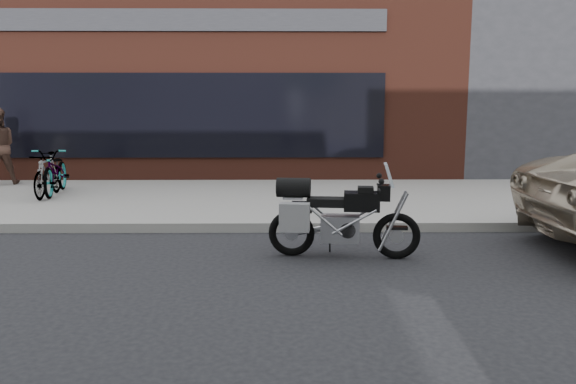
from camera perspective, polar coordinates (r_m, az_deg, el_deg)
ground at (r=4.97m, az=-7.24°, el=-14.71°), size 120.00×120.00×0.00m
near_sidewalk at (r=11.69m, az=-3.34°, el=-0.44°), size 44.00×6.00×0.15m
storefront at (r=18.68m, az=-8.61°, el=9.71°), size 14.00×10.07×4.50m
neighbour_building at (r=20.81m, az=26.89°, el=10.84°), size 10.00×10.00×6.00m
motorcycle at (r=7.29m, az=4.65°, el=-2.53°), size 1.97×0.64×1.25m
bicycle_front at (r=12.40m, az=-22.52°, el=1.99°), size 0.92×1.88×0.95m
bicycle_rear at (r=12.08m, az=-23.22°, el=1.62°), size 0.48×1.49×0.88m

